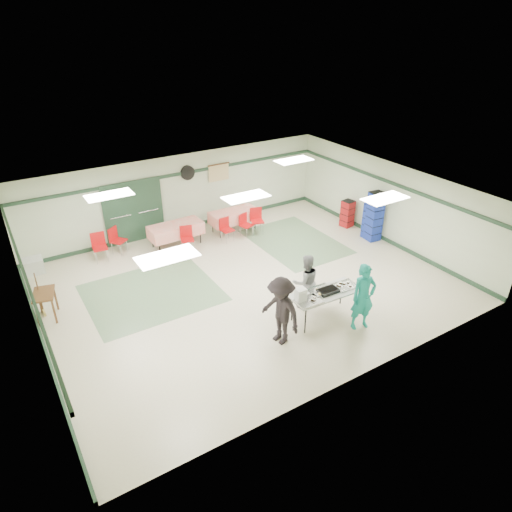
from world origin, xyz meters
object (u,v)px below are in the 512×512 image
volunteer_dark (281,311)px  crate_stack_red (347,214)px  volunteer_grey (306,282)px  volunteer_teal (363,297)px  broom (39,293)px  chair_d (187,236)px  chair_a (245,223)px  chair_b (226,227)px  crate_stack_blue_b (375,217)px  printer_table (44,297)px  chair_c (256,218)px  office_printer (34,266)px  chair_loose_b (99,244)px  serving_table (325,294)px  dining_table_a (234,216)px  crate_stack_blue_a (370,218)px  dining_table_b (176,230)px  chair_loose_a (116,238)px

volunteer_dark → crate_stack_red: volunteer_dark is taller
volunteer_grey → volunteer_teal: bearing=125.4°
broom → volunteer_teal: bearing=-20.8°
chair_d → chair_a: bearing=16.0°
chair_b → crate_stack_blue_b: crate_stack_blue_b is taller
chair_a → printer_table: bearing=176.7°
printer_table → chair_a: bearing=26.4°
chair_c → volunteer_grey: bearing=-88.5°
chair_d → office_printer: (-4.57, -0.32, 0.42)m
chair_loose_b → broom: size_ratio=0.74×
serving_table → crate_stack_blue_b: 5.07m
crate_stack_red → printer_table: 10.30m
dining_table_a → crate_stack_blue_a: (3.67, -2.97, 0.17)m
volunteer_grey → chair_c: volunteer_grey is taller
chair_loose_b → chair_c: bearing=-3.9°
volunteer_teal → printer_table: (-6.52, 4.49, -0.25)m
printer_table → broom: 0.27m
volunteer_teal → volunteer_dark: size_ratio=1.01×
chair_d → volunteer_dark: bearing=-74.5°
volunteer_grey → chair_loose_b: 6.68m
volunteer_dark → office_printer: size_ratio=3.39×
chair_a → office_printer: 6.77m
volunteer_teal → dining_table_a: (0.11, 6.58, -0.30)m
dining_table_b → chair_d: size_ratio=2.07×
chair_loose_a → chair_loose_b: size_ratio=0.97×
chair_d → crate_stack_blue_a: size_ratio=0.58×
dining_table_b → office_printer: 4.54m
serving_table → volunteer_teal: 0.95m
chair_c → chair_d: 2.66m
serving_table → office_printer: 7.75m
chair_d → crate_stack_red: (5.73, -1.28, -0.04)m
crate_stack_blue_a → serving_table: bearing=-146.6°
volunteer_grey → chair_d: size_ratio=1.76×
chair_c → crate_stack_red: size_ratio=0.92×
chair_loose_b → crate_stack_blue_b: (8.31, -3.44, 0.29)m
chair_c → chair_d: (-2.66, -0.00, -0.03)m
dining_table_a → volunteer_dark: bearing=-110.2°
serving_table → dining_table_b: size_ratio=1.03×
dining_table_a → chair_loose_a: size_ratio=1.92×
serving_table → chair_b: (0.01, 5.24, -0.21)m
volunteer_teal → printer_table: volunteer_teal is taller
crate_stack_red → office_printer: office_printer is taller
chair_loose_a → crate_stack_blue_a: crate_stack_blue_a is taller
crate_stack_red → broom: size_ratio=0.80×
serving_table → volunteer_grey: (-0.11, 0.67, 0.04)m
serving_table → crate_stack_red: size_ratio=1.87×
volunteer_grey → dining_table_a: size_ratio=0.89×
dining_table_b → crate_stack_blue_a: (5.87, -2.97, 0.17)m
dining_table_b → chair_loose_a: chair_loose_a is taller
office_printer → broom: 0.99m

